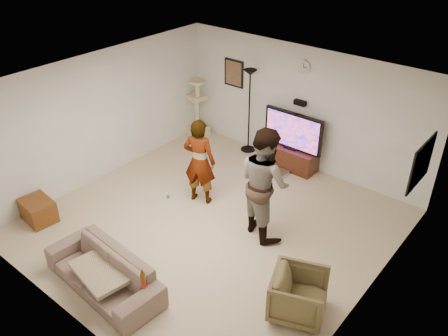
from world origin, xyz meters
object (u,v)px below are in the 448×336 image
Objects in this scene: sofa at (103,272)px; tv at (293,131)px; person_left at (200,162)px; person_right at (264,183)px; cat_tree at (197,107)px; side_table at (38,210)px; beer_bottle at (143,280)px; armchair at (299,295)px; floor_lamp at (249,112)px; tv_stand at (291,157)px.

tv is at bearing 91.07° from sofa.
person_right is at bearing 160.70° from person_left.
side_table is at bearing -88.25° from cat_tree.
person_left is at bearing 117.44° from beer_bottle.
armchair is at bearing 138.76° from person_left.
sofa is (0.92, -4.67, -0.64)m from floor_lamp.
floor_lamp is 1.12× the size of person_left.
tv is 0.67× the size of sofa.
person_right reaches higher than tv_stand.
tv_stand is 4.70m from beer_bottle.
tv_stand is 0.59× the size of floor_lamp.
person_left is 2.74× the size of side_table.
sofa is at bearing -78.89° from floor_lamp.
cat_tree reaches higher than side_table.
beer_bottle is at bearing 110.36° from person_right.
tv_stand is 3.94m from armchair.
tv is 2.54m from cat_tree.
tv is 0.79× the size of person_left.
side_table is (-3.18, -2.23, -0.76)m from person_right.
person_right is (1.91, -2.15, 0.04)m from floor_lamp.
floor_lamp is 5.02m from beer_bottle.
tv is 5.00m from side_table.
tv is 0.70× the size of floor_lamp.
person_left reaches higher than side_table.
floor_lamp is 2.19m from person_left.
cat_tree is (-2.53, -0.08, 0.46)m from tv_stand.
tv is 2.17× the size of side_table.
sofa is 3.25× the size of side_table.
tv is 3.97m from armchair.
beer_bottle is at bearing 3.75° from sofa.
tv is 2.18m from person_left.
person_right is (1.42, -0.02, 0.14)m from person_left.
side_table is at bearing -106.16° from floor_lamp.
floor_lamp reaches higher than tv_stand.
tv reaches higher than armchair.
beer_bottle is at bearing -81.68° from tv_stand.
sofa is at bearing 180.00° from beer_bottle.
cat_tree reaches higher than armchair.
floor_lamp is 2.87m from person_right.
person_right is 2.79m from sofa.
person_right is at bearing -48.43° from floor_lamp.
person_left is at bearing -46.69° from cat_tree.
person_left is 1.42m from person_right.
person_left is 0.84× the size of sofa.
tv_stand is at bearing 91.07° from sofa.
tv is at bearing 12.58° from armchair.
tv is 2.24m from person_right.
side_table is at bearing -119.02° from tv.
floor_lamp is 1.34× the size of cat_tree.
cat_tree reaches higher than beer_bottle.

